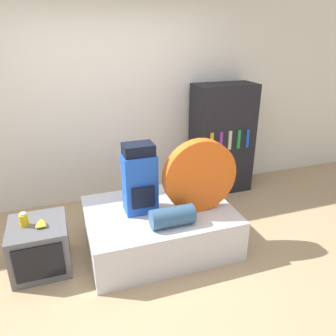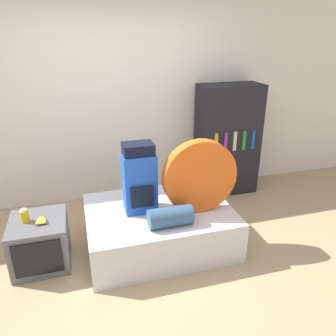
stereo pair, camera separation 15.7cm
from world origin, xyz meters
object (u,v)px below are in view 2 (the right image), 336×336
(sleeping_roll, at_px, (170,217))
(television, at_px, (40,242))
(canister, at_px, (25,216))
(bookshelf, at_px, (227,140))
(tent_bag, at_px, (200,177))
(backpack, at_px, (139,179))

(sleeping_roll, distance_m, television, 1.31)
(canister, height_order, bookshelf, bookshelf)
(tent_bag, relative_size, canister, 5.63)
(backpack, bearing_deg, tent_bag, -16.68)
(tent_bag, distance_m, bookshelf, 1.45)
(tent_bag, bearing_deg, television, 174.32)
(television, height_order, canister, canister)
(tent_bag, bearing_deg, bookshelf, 53.51)
(sleeping_roll, distance_m, canister, 1.38)
(television, xyz_separation_m, bookshelf, (2.45, 1.01, 0.52))
(canister, bearing_deg, tent_bag, -5.89)
(television, relative_size, canister, 4.31)
(tent_bag, xyz_separation_m, television, (-1.59, 0.16, -0.58))
(canister, bearing_deg, bookshelf, 21.27)
(tent_bag, bearing_deg, backpack, 163.32)
(backpack, height_order, tent_bag, tent_bag)
(backpack, height_order, canister, backpack)
(backpack, height_order, sleeping_roll, backpack)
(backpack, height_order, television, backpack)
(television, xyz_separation_m, canister, (-0.10, 0.02, 0.30))
(tent_bag, xyz_separation_m, bookshelf, (0.86, 1.17, -0.05))
(backpack, distance_m, canister, 1.14)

